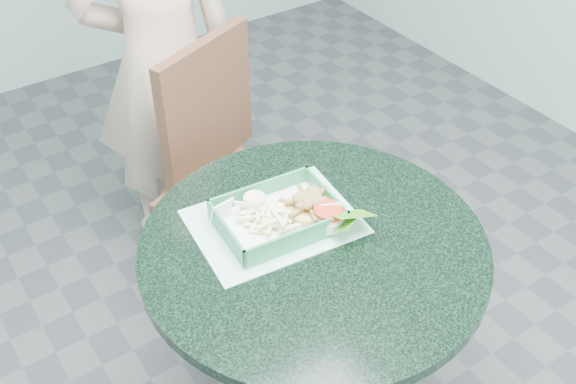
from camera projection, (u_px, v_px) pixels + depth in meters
cafe_table at (312, 296)px, 1.71m from camera, size 0.83×0.83×0.75m
dining_chair at (226, 164)px, 2.21m from camera, size 0.42×0.42×0.93m
diner_person at (163, 63)px, 2.29m from camera, size 0.62×0.48×1.51m
placemat at (274, 228)px, 1.65m from camera, size 0.42×0.33×0.00m
food_basket at (278, 225)px, 1.64m from camera, size 0.28×0.20×0.06m
crab_sandwich at (307, 206)px, 1.64m from camera, size 0.12×0.12×0.07m
fries_pile at (267, 224)px, 1.61m from camera, size 0.10×0.11×0.04m
sauce_ramekin at (254, 208)px, 1.64m from camera, size 0.05×0.05×0.03m
garnish_cup at (334, 219)px, 1.62m from camera, size 0.12×0.12×0.05m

